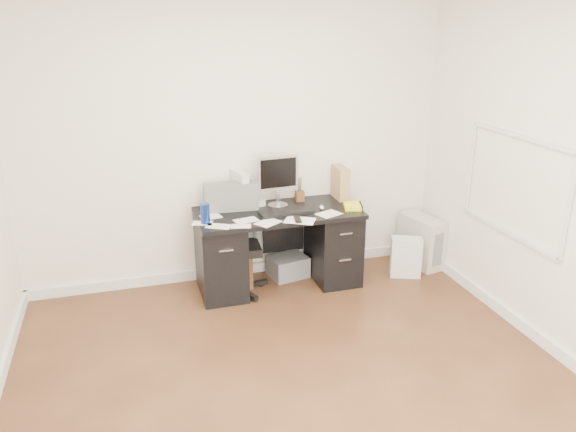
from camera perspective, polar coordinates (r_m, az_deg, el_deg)
The scene contains 18 objects.
ground at distance 4.03m, azimuth 1.42°, elevation -17.68°, with size 4.00×4.00×0.00m, color #412715.
room_shell at distance 3.33m, azimuth 2.04°, elevation 6.02°, with size 4.02×4.02×2.71m.
desk at distance 5.28m, azimuth -0.98°, elevation -3.06°, with size 1.50×0.70×0.75m.
loose_papers at distance 5.06m, azimuth -3.03°, elevation 0.14°, with size 1.10×0.60×0.00m, color white, non-canonical shape.
lcd_monitor at distance 5.20m, azimuth -1.05°, elevation 3.58°, with size 0.39×0.22×0.50m, color #ABABAF, non-canonical shape.
keyboard at distance 5.07m, azimuth -0.16°, elevation 0.39°, with size 0.50×0.17×0.03m, color black.
computer_mouse at distance 5.16m, azimuth 3.42°, elevation 0.85°, with size 0.05×0.05×0.05m, color #ABABAF.
travel_mug at distance 4.87m, azimuth -8.42°, elevation 0.25°, with size 0.08×0.08×0.18m, color #153695.
white_binder at distance 5.24m, azimuth -4.98°, elevation 2.74°, with size 0.14×0.29×0.34m, color silver.
magazine_file at distance 5.49m, azimuth 5.34°, elevation 3.38°, with size 0.13×0.27×0.31m, color #9F7A4C.
pen_cup at distance 5.39m, azimuth 1.20°, elevation 2.73°, with size 0.10×0.10×0.23m, color #552C18, non-canonical shape.
yellow_book at distance 5.26m, azimuth 6.60°, elevation 1.01°, with size 0.16×0.20×0.04m, color #F3FB1B.
paper_remote at distance 4.91m, azimuth 1.22°, elevation -0.34°, with size 0.26×0.21×0.02m, color white, non-canonical shape.
office_chair at distance 5.14m, azimuth -5.43°, elevation -2.55°, with size 0.57×0.57×1.01m, color #555754, non-canonical shape.
pc_tower at distance 5.94m, azimuth 13.35°, elevation -2.46°, with size 0.23×0.51×0.51m, color #AFAC9E.
shopping_bag at distance 5.65m, azimuth 11.88°, elevation -4.10°, with size 0.29×0.21×0.40m, color silver.
wicker_basket at distance 5.38m, azimuth -6.05°, elevation -5.28°, with size 0.36×0.36×0.36m, color #4A2A16.
desk_printer at distance 5.57m, azimuth -0.01°, elevation -5.12°, with size 0.35×0.29×0.21m, color slate.
Camera 1 is at (-1.01, -3.03, 2.45)m, focal length 35.00 mm.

